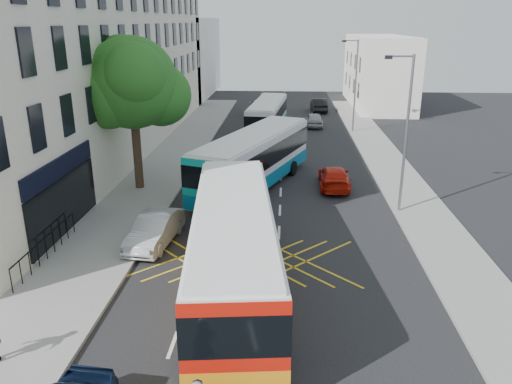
# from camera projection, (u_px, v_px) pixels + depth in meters

# --- Properties ---
(ground) EXTENTS (120.00, 120.00, 0.00)m
(ground) POSITION_uv_depth(u_px,v_px,m) (274.00, 349.00, 15.52)
(ground) COLOR black
(ground) RESTS_ON ground
(pavement_left) EXTENTS (5.00, 70.00, 0.15)m
(pavement_left) POSITION_uv_depth(u_px,v_px,m) (140.00, 188.00, 30.13)
(pavement_left) COLOR gray
(pavement_left) RESTS_ON ground
(pavement_right) EXTENTS (3.00, 70.00, 0.15)m
(pavement_right) POSITION_uv_depth(u_px,v_px,m) (409.00, 193.00, 29.22)
(pavement_right) COLOR gray
(pavement_right) RESTS_ON ground
(terrace_main) EXTENTS (8.30, 45.00, 13.50)m
(terrace_main) POSITION_uv_depth(u_px,v_px,m) (96.00, 62.00, 37.23)
(terrace_main) COLOR beige
(terrace_main) RESTS_ON ground
(terrace_far) EXTENTS (8.00, 20.00, 10.00)m
(terrace_far) POSITION_uv_depth(u_px,v_px,m) (181.00, 57.00, 66.60)
(terrace_far) COLOR silver
(terrace_far) RESTS_ON ground
(building_right) EXTENTS (6.00, 18.00, 8.00)m
(building_right) POSITION_uv_depth(u_px,v_px,m) (378.00, 71.00, 58.89)
(building_right) COLOR silver
(building_right) RESTS_ON ground
(street_tree) EXTENTS (6.30, 5.70, 8.80)m
(street_tree) POSITION_uv_depth(u_px,v_px,m) (131.00, 84.00, 28.08)
(street_tree) COLOR #382619
(street_tree) RESTS_ON pavement_left
(lamp_near) EXTENTS (1.45, 0.15, 8.00)m
(lamp_near) POSITION_uv_depth(u_px,v_px,m) (405.00, 127.00, 24.99)
(lamp_near) COLOR slate
(lamp_near) RESTS_ON pavement_right
(lamp_far) EXTENTS (1.45, 0.15, 8.00)m
(lamp_far) POSITION_uv_depth(u_px,v_px,m) (354.00, 81.00, 43.86)
(lamp_far) COLOR slate
(lamp_far) RESTS_ON pavement_right
(railings) EXTENTS (0.08, 5.60, 1.14)m
(railings) POSITION_uv_depth(u_px,v_px,m) (46.00, 247.00, 20.84)
(railings) COLOR black
(railings) RESTS_ON pavement_left
(bus_near) EXTENTS (4.14, 12.49, 3.45)m
(bus_near) POSITION_uv_depth(u_px,v_px,m) (234.00, 248.00, 18.16)
(bus_near) COLOR silver
(bus_near) RESTS_ON ground
(bus_mid) EXTENTS (6.73, 12.13, 3.35)m
(bus_mid) POSITION_uv_depth(u_px,v_px,m) (254.00, 159.00, 30.00)
(bus_mid) COLOR silver
(bus_mid) RESTS_ON ground
(bus_far) EXTENTS (3.40, 10.65, 2.94)m
(bus_far) POSITION_uv_depth(u_px,v_px,m) (267.00, 116.00, 44.60)
(bus_far) COLOR silver
(bus_far) RESTS_ON ground
(parked_car_silver) EXTENTS (1.99, 4.42, 1.41)m
(parked_car_silver) POSITION_uv_depth(u_px,v_px,m) (155.00, 230.00, 22.54)
(parked_car_silver) COLOR #B4B8BD
(parked_car_silver) RESTS_ON ground
(red_hatchback) EXTENTS (1.93, 4.51, 1.30)m
(red_hatchback) POSITION_uv_depth(u_px,v_px,m) (334.00, 177.00, 30.35)
(red_hatchback) COLOR red
(red_hatchback) RESTS_ON ground
(distant_car_grey) EXTENTS (2.70, 5.50, 1.50)m
(distant_car_grey) POSITION_uv_depth(u_px,v_px,m) (259.00, 108.00, 53.91)
(distant_car_grey) COLOR #42434A
(distant_car_grey) RESTS_ON ground
(distant_car_silver) EXTENTS (1.63, 3.95, 1.34)m
(distant_car_silver) POSITION_uv_depth(u_px,v_px,m) (314.00, 120.00, 47.84)
(distant_car_silver) COLOR #A6A8AD
(distant_car_silver) RESTS_ON ground
(distant_car_dark) EXTENTS (1.80, 4.52, 1.46)m
(distant_car_dark) POSITION_uv_depth(u_px,v_px,m) (319.00, 105.00, 55.83)
(distant_car_dark) COLOR black
(distant_car_dark) RESTS_ON ground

